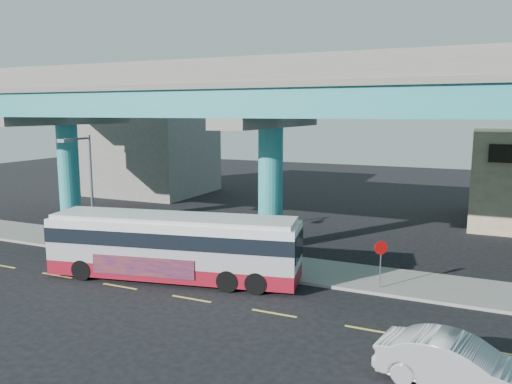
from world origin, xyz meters
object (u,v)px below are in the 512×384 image
at_px(street_lamp, 84,176).
at_px(stop_sign, 381,254).
at_px(sedan, 458,364).
at_px(parked_car, 103,230).
at_px(transit_bus, 174,244).

xyz_separation_m(street_lamp, stop_sign, (16.88, 0.71, -2.89)).
distance_m(street_lamp, stop_sign, 17.14).
bearing_deg(street_lamp, sedan, -18.40).
xyz_separation_m(parked_car, street_lamp, (0.86, -2.25, 3.78)).
distance_m(parked_car, stop_sign, 17.83).
xyz_separation_m(transit_bus, sedan, (13.42, -5.11, -0.99)).
relative_size(transit_bus, sedan, 2.57).
bearing_deg(transit_bus, stop_sign, 2.96).
xyz_separation_m(sedan, stop_sign, (-3.68, 7.55, 0.97)).
xyz_separation_m(sedan, street_lamp, (-20.56, 6.84, 3.86)).
bearing_deg(sedan, parked_car, 77.12).
height_order(transit_bus, parked_car, transit_bus).
xyz_separation_m(sedan, parked_car, (-21.42, 9.09, 0.08)).
distance_m(sedan, street_lamp, 22.01).
distance_m(parked_car, street_lamp, 4.48).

